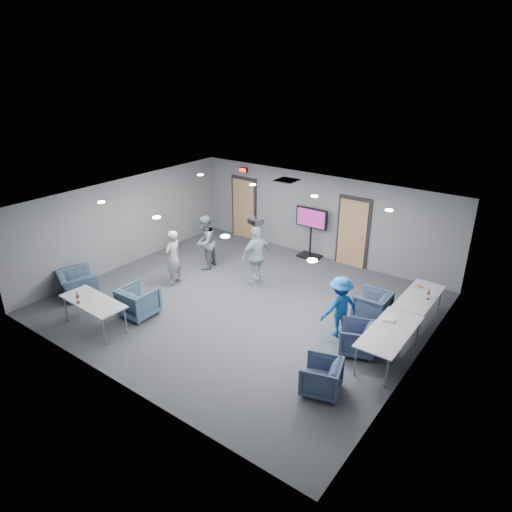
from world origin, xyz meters
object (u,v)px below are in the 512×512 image
Objects in this scene: person_a at (173,258)px; person_b at (205,242)px; chair_right_b at (357,338)px; bottle_right at (428,295)px; person_c at (257,256)px; chair_right_a at (372,306)px; person_d at (340,307)px; table_right_b at (390,332)px; projector at (256,221)px; tv_stand at (311,230)px; table_front_left at (93,302)px; chair_front_a at (139,301)px; chair_right_c at (321,377)px; chair_front_b at (77,284)px; bottle_front at (78,299)px; table_right_a at (420,297)px.

person_a is 0.95× the size of person_b.
bottle_right reaches higher than chair_right_b.
person_c reaches higher than chair_right_a.
table_right_b is at bearing 106.33° from person_d.
chair_right_b is at bearing 101.08° from table_right_b.
chair_right_b is at bearing 84.10° from person_a.
person_c is 2.12m from projector.
bottle_right is (6.51, 0.61, -0.01)m from person_b.
tv_stand reaches higher than chair_right_b.
person_d is at bearing 22.11° from projector.
table_front_left is at bearing -3.52° from person_c.
chair_front_a is 2.25× the size of projector.
chair_right_c is at bearing 70.50° from person_c.
person_c is at bearing -132.04° from chair_right_b.
projector is at bearing -154.69° from bottle_right.
person_b is 3.41m from tv_stand.
chair_front_b is at bearing 105.49° from table_right_b.
chair_right_c is at bearing 5.01° from chair_right_a.
person_c is 2.61m from tv_stand.
bottle_front is at bearing -142.38° from bottle_right.
person_c is 6.28× the size of bottle_right.
person_c reaches higher than chair_right_c.
person_b is at bearing -69.90° from person_c.
person_d is 1.40× the size of chair_front_b.
person_a is 5.36× the size of bottle_front.
table_front_left is at bearing -28.78° from person_d.
person_d is at bearing -142.96° from chair_right_b.
table_right_a and table_front_left have the same top height.
chair_right_b is 0.46× the size of tv_stand.
table_front_left is 6.00× the size of bottle_front.
person_b is 3.79m from chair_front_b.
bottle_front is (-0.55, -1.27, 0.45)m from chair_front_a.
person_c is 2.29× the size of chair_right_b.
bottle_front reaches higher than bottle_right.
bottle_front is at bearing -119.18° from table_front_left.
person_d is (3.08, -0.98, -0.13)m from person_c.
table_front_left is (-6.11, -2.90, -0.01)m from table_right_b.
chair_front_a reaches higher than chair_front_b.
table_right_b is at bearing -42.88° from tv_stand.
person_a is 0.89× the size of table_front_left.
person_a reaches higher than chair_right_a.
chair_right_c is 3.98m from projector.
table_right_b is at bearing -142.74° from chair_front_b.
chair_right_c is 5.83m from bottle_front.
chair_right_a is at bearing 99.75° from person_a.
chair_right_a is 5.79m from chair_front_a.
person_c reaches higher than table_front_left.
person_d is at bearing 34.60° from bottle_front.
person_a is 6.63m from table_right_a.
person_a is 0.96× the size of tv_stand.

